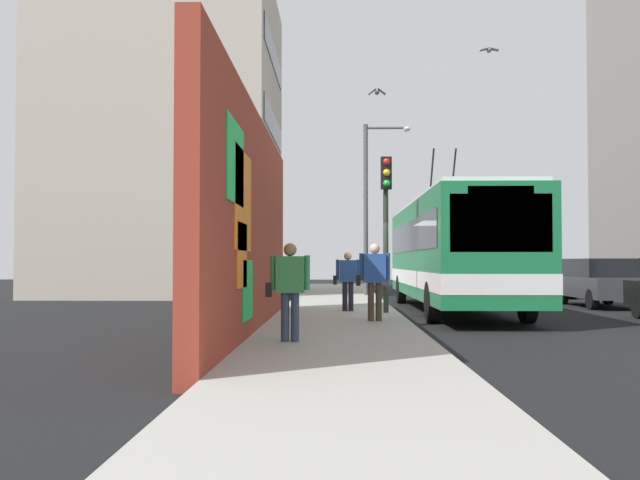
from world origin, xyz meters
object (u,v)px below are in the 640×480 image
(parked_car_red, at_px, (542,277))
(pedestrian_midblock, at_px, (348,277))
(parked_car_silver, at_px, (508,275))
(traffic_light, at_px, (386,207))
(parked_car_dark_gray, at_px, (600,281))
(pedestrian_at_curb, at_px, (374,275))
(pedestrian_near_wall, at_px, (289,284))
(street_lamp, at_px, (371,197))
(city_bus, at_px, (452,250))

(parked_car_red, distance_m, pedestrian_midblock, 13.65)
(parked_car_red, xyz_separation_m, parked_car_silver, (6.02, 0.00, 0.00))
(traffic_light, bearing_deg, pedestrian_midblock, 56.81)
(parked_car_dark_gray, height_order, pedestrian_at_curb, pedestrian_at_curb)
(traffic_light, bearing_deg, pedestrian_at_curb, 169.99)
(parked_car_red, bearing_deg, pedestrian_near_wall, 152.52)
(parked_car_dark_gray, height_order, parked_car_silver, same)
(traffic_light, bearing_deg, parked_car_red, -32.70)
(pedestrian_midblock, bearing_deg, street_lamp, -6.74)
(pedestrian_midblock, distance_m, traffic_light, 2.18)
(traffic_light, height_order, street_lamp, street_lamp)
(city_bus, relative_size, parked_car_silver, 2.96)
(pedestrian_near_wall, xyz_separation_m, traffic_light, (6.70, -2.09, 1.79))
(pedestrian_at_curb, relative_size, traffic_light, 0.43)
(parked_car_silver, relative_size, street_lamp, 0.62)
(street_lamp, bearing_deg, pedestrian_near_wall, 172.50)
(parked_car_silver, bearing_deg, parked_car_red, 180.00)
(pedestrian_near_wall, height_order, pedestrian_midblock, pedestrian_near_wall)
(pedestrian_near_wall, xyz_separation_m, street_lamp, (16.67, -2.19, 2.99))
(city_bus, bearing_deg, traffic_light, 141.71)
(parked_car_silver, height_order, traffic_light, traffic_light)
(city_bus, height_order, pedestrian_at_curb, city_bus)
(parked_car_silver, distance_m, pedestrian_midblock, 18.77)
(traffic_light, bearing_deg, pedestrian_near_wall, 162.69)
(city_bus, height_order, traffic_light, city_bus)
(pedestrian_at_curb, height_order, pedestrian_midblock, pedestrian_at_curb)
(parked_car_red, distance_m, pedestrian_near_wall, 20.45)
(parked_car_red, bearing_deg, parked_car_silver, 0.00)
(parked_car_red, distance_m, street_lamp, 8.08)
(parked_car_red, bearing_deg, parked_car_dark_gray, -180.00)
(city_bus, distance_m, parked_car_dark_gray, 5.75)
(city_bus, height_order, parked_car_red, city_bus)
(parked_car_silver, height_order, street_lamp, street_lamp)
(parked_car_dark_gray, bearing_deg, city_bus, 113.34)
(city_bus, relative_size, traffic_light, 3.11)
(parked_car_dark_gray, height_order, parked_car_red, same)
(pedestrian_midblock, bearing_deg, pedestrian_near_wall, 171.55)
(pedestrian_at_curb, xyz_separation_m, pedestrian_midblock, (3.19, 0.55, -0.10))
(parked_car_red, xyz_separation_m, pedestrian_at_curb, (-13.99, 7.80, 0.34))
(parked_car_dark_gray, distance_m, traffic_light, 9.11)
(city_bus, bearing_deg, pedestrian_near_wall, 155.78)
(parked_car_silver, xyz_separation_m, street_lamp, (-7.49, 7.24, 3.26))
(pedestrian_at_curb, bearing_deg, pedestrian_near_wall, 158.49)
(city_bus, bearing_deg, street_lamp, 15.74)
(pedestrian_at_curb, distance_m, pedestrian_midblock, 3.24)
(parked_car_dark_gray, distance_m, pedestrian_at_curb, 10.83)
(parked_car_dark_gray, xyz_separation_m, parked_car_silver, (12.50, 0.00, 0.00))
(traffic_light, distance_m, street_lamp, 10.04)
(pedestrian_midblock, bearing_deg, pedestrian_at_curb, -170.25)
(pedestrian_near_wall, bearing_deg, traffic_light, -17.31)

